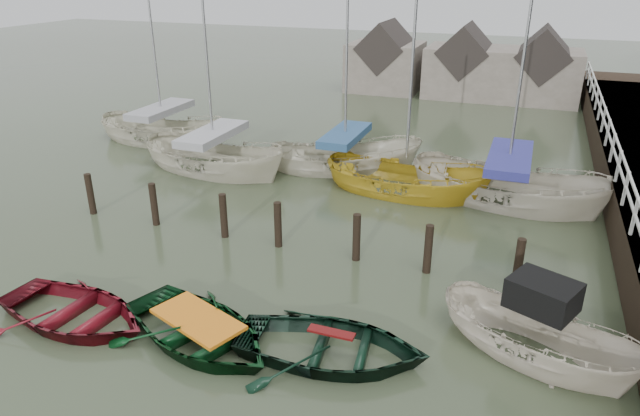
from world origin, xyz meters
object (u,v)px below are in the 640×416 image
at_px(sailboat_d, 504,200).
at_px(sailboat_e, 164,141).
at_px(rowboat_dkgreen, 331,358).
at_px(sailboat_c, 404,192).
at_px(sailboat_b, 345,168).
at_px(motorboat, 533,353).
at_px(rowboat_green, 200,342).
at_px(rowboat_red, 76,322).
at_px(sailboat_a, 215,169).

distance_m(sailboat_d, sailboat_e, 15.55).
relative_size(rowboat_dkgreen, sailboat_c, 0.43).
bearing_deg(sailboat_b, motorboat, -164.23).
xyz_separation_m(rowboat_green, motorboat, (6.93, 2.04, 0.09)).
distance_m(sailboat_b, sailboat_c, 3.29).
distance_m(rowboat_red, rowboat_green, 3.13).
height_order(sailboat_a, sailboat_c, sailboat_a).
xyz_separation_m(sailboat_b, sailboat_d, (6.32, -1.27, -0.00)).
bearing_deg(sailboat_e, sailboat_a, -120.17).
height_order(rowboat_red, sailboat_b, sailboat_b).
relative_size(sailboat_c, sailboat_e, 0.98).
bearing_deg(motorboat, sailboat_e, 81.47).
xyz_separation_m(rowboat_dkgreen, sailboat_e, (-12.62, 12.19, 0.06)).
xyz_separation_m(sailboat_a, sailboat_e, (-4.27, 2.65, -0.00)).
distance_m(rowboat_dkgreen, motorboat, 4.30).
bearing_deg(sailboat_b, sailboat_d, -122.59).
height_order(rowboat_green, sailboat_b, sailboat_b).
height_order(rowboat_dkgreen, sailboat_b, sailboat_b).
bearing_deg(rowboat_green, sailboat_b, 23.66).
relative_size(sailboat_a, sailboat_c, 1.23).
xyz_separation_m(rowboat_green, sailboat_c, (2.25, 10.38, 0.01)).
distance_m(rowboat_green, sailboat_e, 15.98).
distance_m(rowboat_red, rowboat_dkgreen, 6.09).
height_order(rowboat_red, motorboat, motorboat).
relative_size(rowboat_red, sailboat_b, 0.36).
relative_size(sailboat_a, sailboat_d, 1.03).
bearing_deg(rowboat_green, rowboat_red, 117.62).
xyz_separation_m(rowboat_dkgreen, motorboat, (4.02, 1.54, 0.09)).
relative_size(sailboat_a, sailboat_e, 1.20).
bearing_deg(sailboat_c, sailboat_b, 65.90).
bearing_deg(sailboat_a, rowboat_green, -142.87).
xyz_separation_m(rowboat_red, rowboat_green, (3.11, 0.37, 0.00)).
bearing_deg(rowboat_red, sailboat_b, -5.65).
xyz_separation_m(sailboat_c, sailboat_e, (-11.96, 2.31, 0.05)).
bearing_deg(sailboat_c, rowboat_green, 173.82).
xyz_separation_m(rowboat_green, sailboat_d, (5.72, 10.76, 0.06)).
xyz_separation_m(motorboat, sailboat_c, (-4.68, 8.35, -0.08)).
height_order(rowboat_dkgreen, motorboat, motorboat).
distance_m(sailboat_a, sailboat_c, 7.69).
bearing_deg(sailboat_b, rowboat_green, 161.66).
height_order(rowboat_green, motorboat, motorboat).
bearing_deg(sailboat_a, sailboat_d, -77.62).
bearing_deg(rowboat_dkgreen, sailboat_a, 33.73).
bearing_deg(motorboat, rowboat_green, 130.48).
xyz_separation_m(rowboat_green, sailboat_a, (-5.44, 10.04, 0.06)).
xyz_separation_m(rowboat_dkgreen, sailboat_c, (-0.67, 9.88, 0.01)).
bearing_deg(sailboat_e, sailboat_b, -92.45).
xyz_separation_m(rowboat_dkgreen, sailboat_a, (-8.35, 9.54, 0.06)).
xyz_separation_m(rowboat_red, sailboat_b, (2.51, 12.41, 0.06)).
bearing_deg(motorboat, sailboat_a, 81.19).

